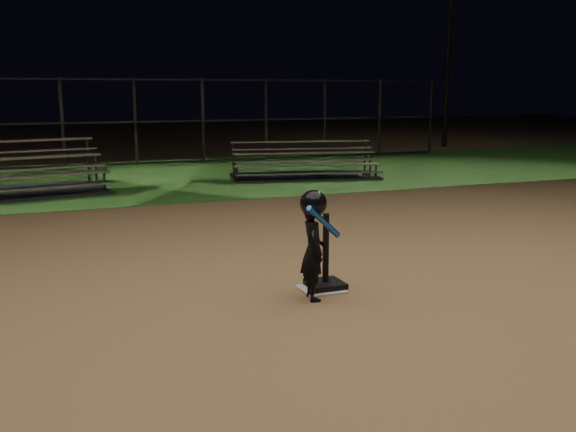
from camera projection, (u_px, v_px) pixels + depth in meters
The scene contains 8 objects.
ground at pixel (321, 290), 7.16m from camera, with size 80.00×80.00×0.00m, color #956D43.
grass_strip at pixel (156, 178), 16.29m from camera, with size 60.00×8.00×0.01m, color #295D1E.
home_plate at pixel (321, 289), 7.16m from camera, with size 0.45×0.45×0.02m, color beige.
batting_tee at pixel (325, 273), 7.18m from camera, with size 0.38×0.38×0.82m.
child_batter at pixel (313, 242), 6.75m from camera, with size 0.50×0.52×1.16m.
bleacher_right at pixel (304, 170), 16.33m from camera, with size 3.87×2.44×0.88m.
backstop_fence at pixel (135, 122), 18.79m from camera, with size 20.08×0.08×2.50m.
light_pole_right at pixel (451, 13), 24.19m from camera, with size 0.90×0.53×8.30m.
Camera 1 is at (-2.86, -6.26, 2.16)m, focal length 40.72 mm.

